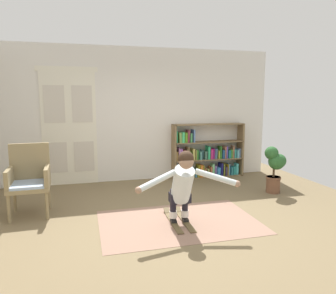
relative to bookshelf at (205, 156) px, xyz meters
The scene contains 9 objects.
ground_plane 2.83m from the bookshelf, 121.04° to the right, with size 7.20×7.20×0.00m, color brown.
back_wall 1.74m from the bookshelf, behind, with size 6.00×0.10×2.90m, color silver.
double_door 3.06m from the bookshelf, behind, with size 1.22×0.05×2.45m.
rug 2.87m from the bookshelf, 118.90° to the right, with size 2.31×1.52×0.01m, color #926E5B.
bookshelf is the anchor object (origin of this frame).
wicker_chair 3.85m from the bookshelf, 156.47° to the right, with size 0.62×0.62×1.10m.
potted_plant 1.76m from the bookshelf, 61.97° to the right, with size 0.43×0.38×0.91m.
skis_pair 2.84m from the bookshelf, 119.20° to the right, with size 0.30×0.91×0.07m.
person_skier 3.01m from the bookshelf, 117.21° to the right, with size 1.42×0.67×1.05m.
Camera 1 is at (-1.24, -4.39, 1.81)m, focal length 34.14 mm.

